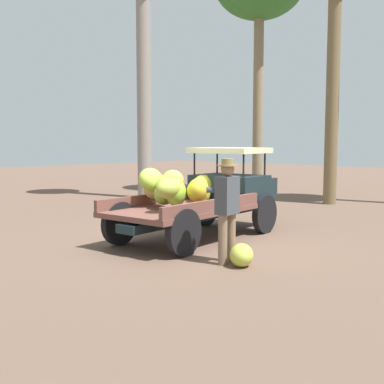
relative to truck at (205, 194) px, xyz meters
name	(u,v)px	position (x,y,z in m)	size (l,w,h in m)	color
ground_plane	(199,241)	(-0.45, -0.24, -0.90)	(60.00, 60.00, 0.00)	brown
truck	(205,194)	(0.00, 0.00, 0.00)	(4.56, 2.08, 1.86)	#19272C
farmer	(227,204)	(-1.50, -1.83, 0.08)	(0.52, 0.48, 1.72)	#826550
loose_banana_bunch	(242,255)	(-1.50, -2.15, -0.72)	(0.50, 0.38, 0.37)	#B9C747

